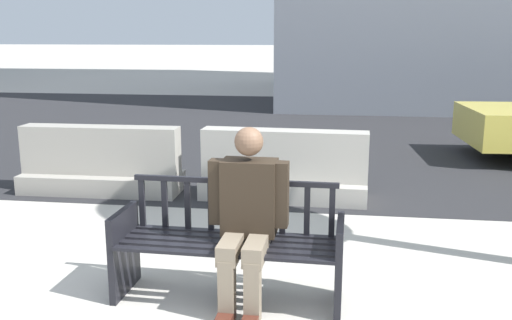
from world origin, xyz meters
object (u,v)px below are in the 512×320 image
object	(u,v)px
seated_person	(247,214)
jersey_barrier_centre	(284,171)
jersey_barrier_left	(102,165)
street_bench	(229,248)

from	to	relation	value
seated_person	jersey_barrier_centre	xyz separation A→B (m)	(0.02, 2.81, -0.35)
jersey_barrier_centre	jersey_barrier_left	xyz separation A→B (m)	(-2.31, -0.03, 0.00)
street_bench	jersey_barrier_centre	size ratio (longest dim) A/B	0.84
jersey_barrier_centre	jersey_barrier_left	world-z (taller)	same
street_bench	jersey_barrier_centre	world-z (taller)	street_bench
street_bench	jersey_barrier_left	xyz separation A→B (m)	(-2.15, 2.72, -0.06)
seated_person	jersey_barrier_left	xyz separation A→B (m)	(-2.29, 2.78, -0.35)
jersey_barrier_centre	street_bench	bearing A→B (deg)	-93.42
street_bench	jersey_barrier_left	size ratio (longest dim) A/B	0.85
street_bench	jersey_barrier_left	world-z (taller)	street_bench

